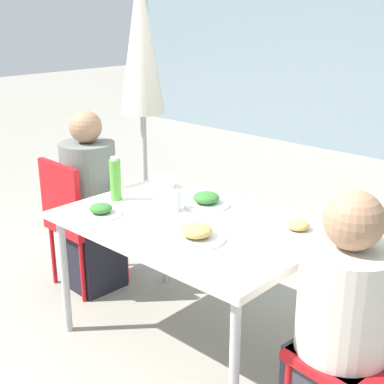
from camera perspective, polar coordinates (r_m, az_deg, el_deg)
The scene contains 14 objects.
ground_plane at distance 3.07m, azimuth 0.00°, elevation -15.70°, with size 24.00×24.00×0.00m, color gray.
dining_table at distance 2.74m, azimuth 0.00°, elevation -4.09°, with size 1.32×0.90×0.73m.
chair_left at distance 3.46m, azimuth -12.27°, elevation -2.43°, with size 0.42×0.42×0.87m.
person_left at distance 3.45m, azimuth -10.75°, elevation -1.65°, with size 0.34×0.34×1.17m.
chair_right at distance 2.33m, azimuth 17.87°, elevation -14.13°, with size 0.44×0.44×0.87m.
person_right at distance 2.29m, azimuth 15.71°, elevation -14.27°, with size 0.38×0.38×1.12m.
closed_umbrella at distance 3.96m, azimuth -5.43°, elevation 14.49°, with size 0.36×0.36×2.06m.
plate_0 at distance 2.92m, azimuth 1.52°, elevation -0.88°, with size 0.27×0.27×0.07m.
plate_1 at distance 2.62m, azimuth 11.19°, elevation -3.74°, with size 0.21×0.21×0.06m.
plate_2 at distance 2.49m, azimuth 0.49°, elevation -4.47°, with size 0.27×0.27×0.07m.
plate_3 at distance 2.81m, azimuth -9.69°, elevation -2.01°, with size 0.22×0.22×0.06m.
bottle at distance 3.00m, azimuth -8.17°, elevation 1.36°, with size 0.06×0.06×0.25m.
drinking_cup at distance 2.83m, azimuth -1.94°, elevation -0.96°, with size 0.07×0.07×0.11m.
salad_bowl at distance 3.21m, azimuth -3.09°, elevation 1.05°, with size 0.15×0.15×0.06m.
Camera 1 is at (1.72, -1.85, 1.75)m, focal length 50.00 mm.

